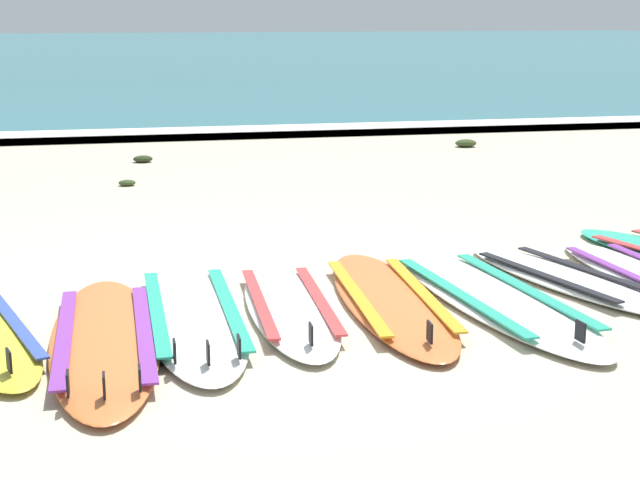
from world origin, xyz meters
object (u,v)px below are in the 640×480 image
object	(u,v)px
surfboard_3	(193,315)
surfboard_7	(566,278)
surfboard_5	(390,300)
surfboard_4	(289,306)
surfboard_6	(493,297)
surfboard_2	(105,339)

from	to	relation	value
surfboard_3	surfboard_7	distance (m)	2.52
surfboard_5	surfboard_7	xyz separation A→B (m)	(1.29, 0.22, 0.00)
surfboard_4	surfboard_6	bearing A→B (deg)	-3.55
surfboard_3	surfboard_7	bearing A→B (deg)	6.17
surfboard_4	surfboard_7	world-z (taller)	same
surfboard_6	surfboard_7	distance (m)	0.71
surfboard_6	surfboard_2	bearing A→B (deg)	-172.80
surfboard_2	surfboard_4	size ratio (longest dim) A/B	1.15
surfboard_6	surfboard_7	bearing A→B (deg)	25.29
surfboard_3	surfboard_5	distance (m)	1.22
surfboard_5	surfboard_6	world-z (taller)	same
surfboard_6	surfboard_7	xyz separation A→B (m)	(0.64, 0.30, 0.00)
surfboard_4	surfboard_6	distance (m)	1.28
surfboard_7	surfboard_6	bearing A→B (deg)	-154.71
surfboard_3	surfboard_7	size ratio (longest dim) A/B	1.17
surfboard_4	surfboard_7	distance (m)	1.93
surfboard_2	surfboard_3	distance (m)	0.61
surfboard_2	surfboard_4	distance (m)	1.16
surfboard_4	surfboard_3	bearing A→B (deg)	-175.54
surfboard_3	surfboard_4	bearing A→B (deg)	4.46
surfboard_2	surfboard_5	size ratio (longest dim) A/B	1.02
surfboard_3	surfboard_7	world-z (taller)	same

